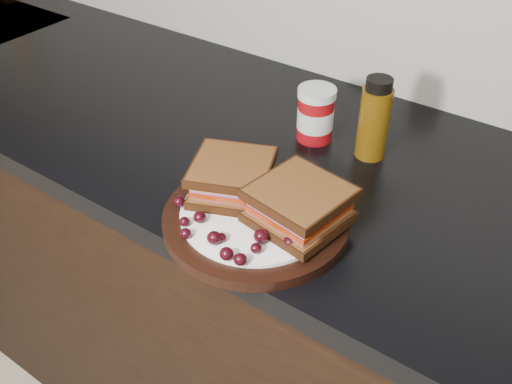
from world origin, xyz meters
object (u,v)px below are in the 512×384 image
condiment_jar (316,114)px  oil_bottle (374,118)px  plate (256,219)px  sandwich_left (232,178)px

condiment_jar → oil_bottle: (0.11, 0.01, 0.02)m
plate → sandwich_left: (-0.06, 0.02, 0.04)m
plate → sandwich_left: size_ratio=2.35×
sandwich_left → condiment_jar: size_ratio=1.18×
oil_bottle → plate: bearing=-101.8°
plate → sandwich_left: sandwich_left is taller
sandwich_left → condiment_jar: 0.24m
plate → oil_bottle: (0.06, 0.27, 0.06)m
plate → condiment_jar: 0.27m
condiment_jar → plate: bearing=-78.7°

